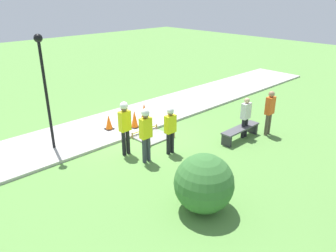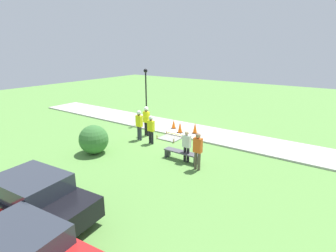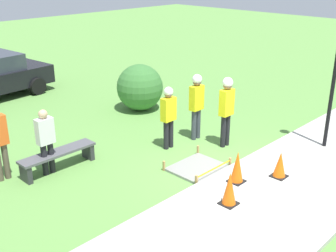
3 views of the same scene
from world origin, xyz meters
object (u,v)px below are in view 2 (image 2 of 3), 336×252
traffic_cone_far_patch (180,127)px  lamppost_near (146,88)px  worker_assistant (146,118)px  traffic_cone_near_patch (195,128)px  bystander_in_orange_shirt (198,149)px  park_bench (182,154)px  parked_car_black (33,198)px  traffic_cone_sidewalk_edge (174,124)px  worker_trainee (139,122)px  bystander_in_gray_shirt (187,145)px  worker_supervisor (151,127)px

traffic_cone_far_patch → lamppost_near: (3.29, -0.53, 2.24)m
worker_assistant → traffic_cone_near_patch: bearing=-141.3°
bystander_in_orange_shirt → park_bench: bearing=-22.5°
parked_car_black → traffic_cone_sidewalk_edge: bearing=-85.6°
worker_trainee → traffic_cone_sidewalk_edge: bearing=-100.0°
bystander_in_orange_shirt → lamppost_near: bearing=-33.8°
bystander_in_gray_shirt → parked_car_black: size_ratio=0.36×
worker_assistant → parked_car_black: worker_assistant is taller
worker_assistant → bystander_in_gray_shirt: bearing=154.5°
traffic_cone_near_patch → worker_trainee: size_ratio=0.38×
bystander_in_gray_shirt → parked_car_black: bystander_in_gray_shirt is taller
worker_trainee → worker_assistant: bearing=-79.1°
worker_trainee → bystander_in_gray_shirt: worker_trainee is taller
traffic_cone_far_patch → bystander_in_gray_shirt: bearing=126.7°
worker_trainee → park_bench: bearing=163.4°
traffic_cone_sidewalk_edge → bystander_in_orange_shirt: bearing=133.8°
park_bench → worker_trainee: 4.03m
traffic_cone_far_patch → traffic_cone_sidewalk_edge: 1.05m
park_bench → worker_supervisor: worker_supervisor is taller
parked_car_black → lamppost_near: bearing=-73.9°
traffic_cone_near_patch → park_bench: traffic_cone_near_patch is taller
worker_assistant → traffic_cone_sidewalk_edge: bearing=-108.6°
bystander_in_orange_shirt → traffic_cone_near_patch: bearing=-59.4°
traffic_cone_near_patch → worker_supervisor: worker_supervisor is taller
bystander_in_gray_shirt → park_bench: bearing=2.1°
traffic_cone_near_patch → bystander_in_orange_shirt: bystander_in_orange_shirt is taller
traffic_cone_near_patch → worker_trainee: worker_trainee is taller
worker_supervisor → lamppost_near: (2.88, -3.07, 1.69)m
worker_assistant → park_bench: bearing=152.9°
traffic_cone_near_patch → traffic_cone_sidewalk_edge: 1.77m
traffic_cone_near_patch → lamppost_near: (4.17, -0.08, 2.25)m
traffic_cone_sidewalk_edge → lamppost_near: bearing=0.9°
traffic_cone_sidewalk_edge → worker_assistant: (0.71, 2.10, 0.78)m
traffic_cone_sidewalk_edge → worker_assistant: worker_assistant is taller
traffic_cone_far_patch → parked_car_black: bearing=95.3°
traffic_cone_sidewalk_edge → parked_car_black: size_ratio=0.14×
parked_car_black → worker_supervisor: bearing=-85.2°
worker_assistant → worker_trainee: bearing=100.9°
bystander_in_orange_shirt → worker_trainee: bearing=-18.0°
park_bench → parked_car_black: parked_car_black is taller
traffic_cone_near_patch → traffic_cone_sidewalk_edge: traffic_cone_near_patch is taller
park_bench → lamppost_near: lamppost_near is taller
park_bench → bystander_in_gray_shirt: 0.63m
park_bench → worker_trainee: size_ratio=1.02×
worker_trainee → lamppost_near: 3.84m
traffic_cone_far_patch → bystander_in_orange_shirt: bearing=131.2°
traffic_cone_near_patch → worker_trainee: bearing=51.4°
worker_supervisor → parked_car_black: bearing=99.9°
traffic_cone_far_patch → bystander_in_gray_shirt: size_ratio=0.46×
worker_supervisor → parked_car_black: worker_supervisor is taller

